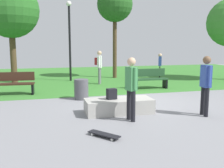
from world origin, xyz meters
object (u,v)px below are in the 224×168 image
backpack_on_ledge (112,94)px  park_bench_center_lawn (14,83)px  tree_leaning_ash (115,5)px  trash_bin (81,89)px  skater_performing_trick (131,84)px  skateboard_by_ledge (104,134)px  lamp_post (70,33)px  pedestrian_with_backpack (99,64)px  concrete_ledge (119,106)px  park_bench_by_oak (150,78)px  skater_watching (206,81)px  tree_tall_oak (11,10)px  cyclist_on_bicycle (160,68)px

backpack_on_ledge → park_bench_center_lawn: park_bench_center_lawn is taller
tree_leaning_ash → trash_bin: (-2.82, -5.66, -3.93)m
skater_performing_trick → skateboard_by_ledge: skater_performing_trick is taller
skater_performing_trick → lamp_post: size_ratio=0.40×
lamp_post → pedestrian_with_backpack: (1.31, -1.57, -1.60)m
concrete_ledge → park_bench_by_oak: park_bench_by_oak is taller
trash_bin → concrete_ledge: bearing=-69.9°
park_bench_center_lawn → trash_bin: 2.99m
skater_watching → tree_tall_oak: (-6.04, 8.34, 2.76)m
skater_performing_trick → skateboard_by_ledge: bearing=-133.0°
concrete_ledge → park_bench_by_oak: size_ratio=1.25×
skateboard_by_ledge → pedestrian_with_backpack: size_ratio=0.44×
skateboard_by_ledge → tree_leaning_ash: size_ratio=0.14×
skater_watching → park_bench_by_oak: (0.26, 4.66, -0.53)m
skater_performing_trick → trash_bin: skater_performing_trick is taller
tree_leaning_ash → pedestrian_with_backpack: size_ratio=3.17×
concrete_ledge → skater_performing_trick: size_ratio=1.17×
tree_tall_oak → cyclist_on_bicycle: size_ratio=3.13×
lamp_post → pedestrian_with_backpack: 2.59m
concrete_ledge → park_bench_center_lawn: 5.09m
skater_watching → cyclist_on_bicycle: 8.13m
skateboard_by_ledge → backpack_on_ledge: bearing=70.8°
concrete_ledge → trash_bin: (-0.82, 2.24, 0.16)m
tree_tall_oak → lamp_post: size_ratio=1.21×
skateboard_by_ledge → cyclist_on_bicycle: size_ratio=0.44×
park_bench_by_oak → lamp_post: bearing=133.3°
backpack_on_ledge → skater_watching: bearing=-29.1°
tree_leaning_ash → cyclist_on_bicycle: bearing=-21.3°
cyclist_on_bicycle → skateboard_by_ledge: bearing=-121.5°
skateboard_by_ledge → pedestrian_with_backpack: bearing=79.1°
skateboard_by_ledge → pedestrian_with_backpack: (1.46, 7.59, 0.96)m
skater_performing_trick → park_bench_center_lawn: bearing=126.6°
backpack_on_ledge → skateboard_by_ledge: backpack_on_ledge is taller
skateboard_by_ledge → cyclist_on_bicycle: (5.41, 8.81, 0.57)m
skateboard_by_ledge → park_bench_center_lawn: park_bench_center_lawn is taller
backpack_on_ledge → pedestrian_with_backpack: size_ratio=0.19×
tree_tall_oak → tree_leaning_ash: size_ratio=0.97×
trash_bin → skateboard_by_ledge: bearing=-90.9°
tree_tall_oak → backpack_on_ledge: bearing=-64.7°
park_bench_by_oak → cyclist_on_bicycle: (1.95, 3.16, 0.15)m
skater_watching → tree_tall_oak: 10.66m
park_bench_by_oak → pedestrian_with_backpack: bearing=135.8°
park_bench_center_lawn → pedestrian_with_backpack: bearing=25.5°
concrete_ledge → cyclist_on_bicycle: cyclist_on_bicycle is taller
skater_watching → pedestrian_with_backpack: 6.82m
skater_performing_trick → park_bench_center_lawn: (-3.46, 4.65, -0.52)m
concrete_ledge → cyclist_on_bicycle: size_ratio=1.20×
tree_tall_oak → pedestrian_with_backpack: size_ratio=3.08×
skater_watching → lamp_post: bearing=110.5°
concrete_ledge → trash_bin: trash_bin is taller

